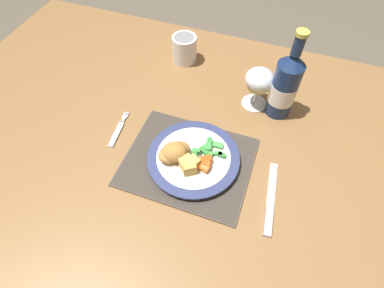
{
  "coord_description": "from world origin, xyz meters",
  "views": [
    {
      "loc": [
        0.2,
        -0.45,
        1.38
      ],
      "look_at": [
        0.06,
        -0.04,
        0.78
      ],
      "focal_mm": 28.0,
      "sensor_mm": 36.0,
      "label": 1
    }
  ],
  "objects_px": {
    "fork": "(118,132)",
    "drinking_cup": "(184,48)",
    "dining_table": "(178,152)",
    "wine_glass": "(259,81)",
    "dinner_plate": "(193,158)",
    "table_knife": "(270,204)",
    "bottle": "(285,86)"
  },
  "relations": [
    {
      "from": "table_knife",
      "to": "fork",
      "type": "bearing_deg",
      "value": 170.46
    },
    {
      "from": "table_knife",
      "to": "dining_table",
      "type": "bearing_deg",
      "value": 156.98
    },
    {
      "from": "fork",
      "to": "table_knife",
      "type": "bearing_deg",
      "value": -9.54
    },
    {
      "from": "dining_table",
      "to": "wine_glass",
      "type": "distance_m",
      "value": 0.3
    },
    {
      "from": "dining_table",
      "to": "wine_glass",
      "type": "relative_size",
      "value": 11.98
    },
    {
      "from": "dinner_plate",
      "to": "bottle",
      "type": "relative_size",
      "value": 0.9
    },
    {
      "from": "dining_table",
      "to": "table_knife",
      "type": "bearing_deg",
      "value": -23.02
    },
    {
      "from": "fork",
      "to": "bottle",
      "type": "xyz_separation_m",
      "value": [
        0.4,
        0.22,
        0.09
      ]
    },
    {
      "from": "fork",
      "to": "table_knife",
      "type": "height_order",
      "value": "table_knife"
    },
    {
      "from": "wine_glass",
      "to": "fork",
      "type": "bearing_deg",
      "value": -144.89
    },
    {
      "from": "drinking_cup",
      "to": "dinner_plate",
      "type": "bearing_deg",
      "value": -66.44
    },
    {
      "from": "drinking_cup",
      "to": "fork",
      "type": "bearing_deg",
      "value": -100.43
    },
    {
      "from": "fork",
      "to": "drinking_cup",
      "type": "xyz_separation_m",
      "value": [
        0.06,
        0.35,
        0.04
      ]
    },
    {
      "from": "dining_table",
      "to": "table_knife",
      "type": "distance_m",
      "value": 0.31
    },
    {
      "from": "dining_table",
      "to": "wine_glass",
      "type": "bearing_deg",
      "value": 47.53
    },
    {
      "from": "table_knife",
      "to": "wine_glass",
      "type": "bearing_deg",
      "value": 109.31
    },
    {
      "from": "wine_glass",
      "to": "bottle",
      "type": "xyz_separation_m",
      "value": [
        0.07,
        -0.01,
        0.01
      ]
    },
    {
      "from": "drinking_cup",
      "to": "table_knife",
      "type": "bearing_deg",
      "value": -48.98
    },
    {
      "from": "dinner_plate",
      "to": "wine_glass",
      "type": "distance_m",
      "value": 0.28
    },
    {
      "from": "fork",
      "to": "drinking_cup",
      "type": "distance_m",
      "value": 0.36
    },
    {
      "from": "fork",
      "to": "drinking_cup",
      "type": "bearing_deg",
      "value": 79.57
    },
    {
      "from": "fork",
      "to": "wine_glass",
      "type": "xyz_separation_m",
      "value": [
        0.33,
        0.23,
        0.09
      ]
    },
    {
      "from": "table_knife",
      "to": "drinking_cup",
      "type": "xyz_separation_m",
      "value": [
        -0.37,
        0.42,
        0.04
      ]
    },
    {
      "from": "wine_glass",
      "to": "dinner_plate",
      "type": "bearing_deg",
      "value": -111.66
    },
    {
      "from": "dinner_plate",
      "to": "fork",
      "type": "relative_size",
      "value": 1.83
    },
    {
      "from": "dinner_plate",
      "to": "drinking_cup",
      "type": "xyz_separation_m",
      "value": [
        -0.16,
        0.37,
        0.03
      ]
    },
    {
      "from": "drinking_cup",
      "to": "wine_glass",
      "type": "bearing_deg",
      "value": -24.72
    },
    {
      "from": "dinner_plate",
      "to": "drinking_cup",
      "type": "height_order",
      "value": "drinking_cup"
    },
    {
      "from": "wine_glass",
      "to": "bottle",
      "type": "height_order",
      "value": "bottle"
    },
    {
      "from": "dining_table",
      "to": "dinner_plate",
      "type": "height_order",
      "value": "dinner_plate"
    },
    {
      "from": "wine_glass",
      "to": "drinking_cup",
      "type": "xyz_separation_m",
      "value": [
        -0.26,
        0.12,
        -0.04
      ]
    },
    {
      "from": "fork",
      "to": "wine_glass",
      "type": "bearing_deg",
      "value": 35.11
    }
  ]
}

